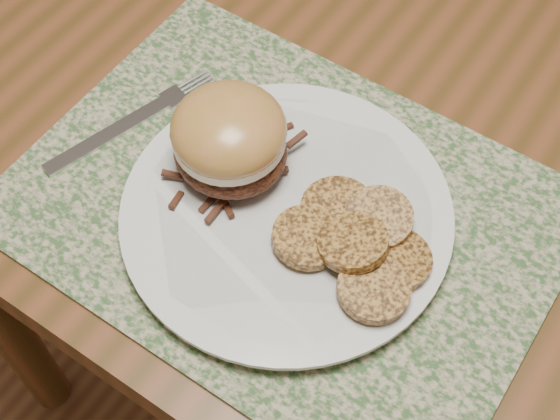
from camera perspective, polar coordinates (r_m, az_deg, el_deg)
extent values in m
cube|color=#33532B|center=(0.66, 0.38, 0.07)|extent=(0.45, 0.33, 0.00)
cylinder|color=silver|center=(0.65, 0.47, -0.34)|extent=(0.26, 0.26, 0.02)
ellipsoid|color=black|center=(0.65, -3.65, 4.38)|extent=(0.12, 0.12, 0.04)
cylinder|color=#F0E0C5|center=(0.64, -3.74, 5.38)|extent=(0.12, 0.12, 0.01)
ellipsoid|color=#A86D37|center=(0.63, -3.79, 5.94)|extent=(0.12, 0.12, 0.05)
cylinder|color=#A87431|center=(0.64, 4.26, 0.03)|extent=(0.08, 0.08, 0.01)
cylinder|color=#A87431|center=(0.63, 7.25, -0.58)|extent=(0.08, 0.08, 0.02)
cylinder|color=#A87431|center=(0.62, 8.26, -3.47)|extent=(0.09, 0.09, 0.02)
cylinder|color=#A87431|center=(0.62, 2.02, -2.03)|extent=(0.08, 0.08, 0.02)
cylinder|color=#A87431|center=(0.61, 5.37, -2.37)|extent=(0.08, 0.08, 0.02)
cylinder|color=#A87431|center=(0.60, 6.87, -5.72)|extent=(0.07, 0.07, 0.01)
cube|color=silver|center=(0.72, -12.53, 5.32)|extent=(0.05, 0.12, 0.00)
cube|color=silver|center=(0.74, -7.78, 8.18)|extent=(0.03, 0.02, 0.00)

